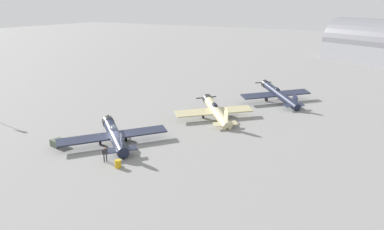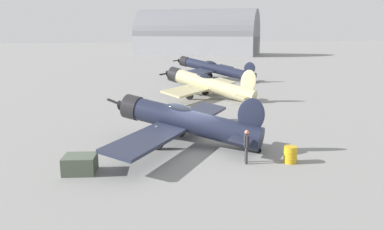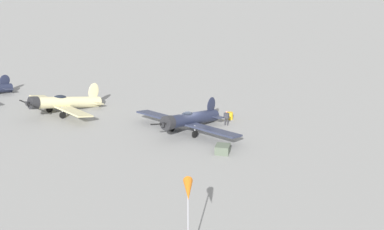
{
  "view_description": "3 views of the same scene",
  "coord_description": "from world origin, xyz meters",
  "px_view_note": "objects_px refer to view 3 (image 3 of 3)",
  "views": [
    {
      "loc": [
        -29.01,
        31.23,
        16.79
      ],
      "look_at": [
        -3.86,
        -11.45,
        1.6
      ],
      "focal_mm": 34.97,
      "sensor_mm": 36.0,
      "label": 1
    },
    {
      "loc": [
        5.31,
        22.04,
        6.58
      ],
      "look_at": [
        0.0,
        -0.0,
        1.8
      ],
      "focal_mm": 37.78,
      "sensor_mm": 36.0,
      "label": 2
    },
    {
      "loc": [
        50.22,
        2.46,
        18.4
      ],
      "look_at": [
        0.0,
        -0.0,
        1.8
      ],
      "focal_mm": 45.84,
      "sensor_mm": 36.0,
      "label": 3
    }
  ],
  "objects_px": {
    "equipment_crate": "(223,149)",
    "windsock_mast": "(188,193)",
    "fuel_drum": "(230,116)",
    "ground_crew_mechanic": "(226,117)",
    "airplane_foreground": "(189,120)",
    "airplane_mid_apron": "(64,103)"
  },
  "relations": [
    {
      "from": "ground_crew_mechanic",
      "to": "equipment_crate",
      "type": "height_order",
      "value": "ground_crew_mechanic"
    },
    {
      "from": "airplane_mid_apron",
      "to": "windsock_mast",
      "type": "xyz_separation_m",
      "value": [
        30.96,
        16.79,
        4.33
      ]
    },
    {
      "from": "equipment_crate",
      "to": "windsock_mast",
      "type": "bearing_deg",
      "value": -6.55
    },
    {
      "from": "airplane_mid_apron",
      "to": "fuel_drum",
      "type": "distance_m",
      "value": 20.05
    },
    {
      "from": "airplane_foreground",
      "to": "windsock_mast",
      "type": "height_order",
      "value": "windsock_mast"
    },
    {
      "from": "ground_crew_mechanic",
      "to": "airplane_mid_apron",
      "type": "bearing_deg",
      "value": 95.82
    },
    {
      "from": "equipment_crate",
      "to": "fuel_drum",
      "type": "bearing_deg",
      "value": 174.6
    },
    {
      "from": "fuel_drum",
      "to": "windsock_mast",
      "type": "relative_size",
      "value": 0.14
    },
    {
      "from": "airplane_foreground",
      "to": "windsock_mast",
      "type": "xyz_separation_m",
      "value": [
        25.2,
        1.34,
        4.28
      ]
    },
    {
      "from": "ground_crew_mechanic",
      "to": "fuel_drum",
      "type": "xyz_separation_m",
      "value": [
        -2.19,
        0.46,
        -0.61
      ]
    },
    {
      "from": "ground_crew_mechanic",
      "to": "windsock_mast",
      "type": "distance_m",
      "value": 28.02
    },
    {
      "from": "windsock_mast",
      "to": "fuel_drum",
      "type": "bearing_deg",
      "value": 173.85
    },
    {
      "from": "airplane_mid_apron",
      "to": "equipment_crate",
      "type": "bearing_deg",
      "value": 102.38
    },
    {
      "from": "airplane_mid_apron",
      "to": "windsock_mast",
      "type": "relative_size",
      "value": 1.6
    },
    {
      "from": "fuel_drum",
      "to": "airplane_mid_apron",
      "type": "bearing_deg",
      "value": -93.62
    },
    {
      "from": "fuel_drum",
      "to": "windsock_mast",
      "type": "xyz_separation_m",
      "value": [
        29.69,
        -3.2,
        5.25
      ]
    },
    {
      "from": "equipment_crate",
      "to": "airplane_foreground",
      "type": "bearing_deg",
      "value": -148.41
    },
    {
      "from": "fuel_drum",
      "to": "windsock_mast",
      "type": "bearing_deg",
      "value": -6.15
    },
    {
      "from": "equipment_crate",
      "to": "fuel_drum",
      "type": "distance_m",
      "value": 10.33
    },
    {
      "from": "airplane_foreground",
      "to": "fuel_drum",
      "type": "xyz_separation_m",
      "value": [
        -4.49,
        4.54,
        -0.98
      ]
    },
    {
      "from": "windsock_mast",
      "to": "airplane_foreground",
      "type": "bearing_deg",
      "value": -176.96
    },
    {
      "from": "equipment_crate",
      "to": "fuel_drum",
      "type": "relative_size",
      "value": 1.99
    }
  ]
}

